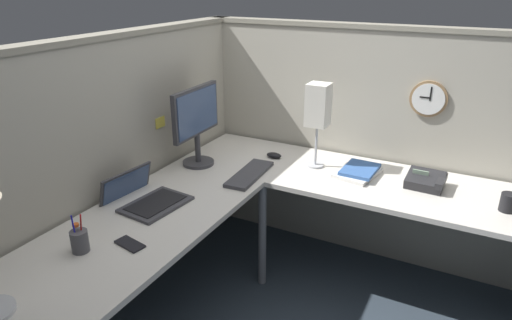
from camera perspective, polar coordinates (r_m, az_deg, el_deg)
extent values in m
plane|color=#2D3842|center=(2.89, 2.24, -17.68)|extent=(6.80, 6.80, 0.00)
cube|color=#A8A393|center=(2.67, -18.21, -2.80)|extent=(2.57, 0.10, 1.55)
cube|color=gray|center=(2.46, -20.45, 14.16)|extent=(2.57, 0.12, 0.03)
cube|color=#A8A393|center=(3.15, 13.67, 1.54)|extent=(0.10, 2.37, 1.55)
cube|color=gray|center=(2.97, 15.08, 15.93)|extent=(0.12, 2.37, 0.03)
cube|color=beige|center=(2.44, -11.49, -6.10)|extent=(2.35, 0.66, 0.03)
cube|color=beige|center=(2.75, 18.27, -3.41)|extent=(0.66, 1.49, 0.03)
cylinder|color=slate|center=(2.86, 0.80, -9.51)|extent=(0.05, 0.05, 0.70)
cylinder|color=#38383D|center=(2.93, -7.27, -0.31)|extent=(0.20, 0.20, 0.02)
cylinder|color=#38383D|center=(2.89, -7.36, 1.52)|extent=(0.04, 0.04, 0.20)
cube|color=#38383D|center=(2.82, -7.60, 6.09)|extent=(0.46, 0.04, 0.30)
cube|color=#384C72|center=(2.81, -7.29, 6.05)|extent=(0.42, 0.02, 0.26)
cube|color=#38383D|center=(2.44, -12.49, -5.48)|extent=(0.36, 0.27, 0.02)
cube|color=black|center=(2.44, -12.51, -5.27)|extent=(0.31, 0.21, 0.00)
cube|color=#38383D|center=(2.58, -16.12, -3.40)|extent=(0.35, 0.10, 0.22)
cube|color=#384C72|center=(2.58, -16.00, -3.44)|extent=(0.31, 0.08, 0.18)
cube|color=#38383D|center=(2.73, -0.81, -1.77)|extent=(0.44, 0.17, 0.02)
ellipsoid|color=black|center=(3.01, 2.28, 0.60)|extent=(0.06, 0.10, 0.03)
cylinder|color=#4C4C51|center=(2.14, -21.32, -9.51)|extent=(0.08, 0.08, 0.10)
cylinder|color=#1E1EB2|center=(2.11, -21.95, -8.08)|extent=(0.01, 0.01, 0.13)
cylinder|color=#B21E1E|center=(2.11, -21.18, -7.89)|extent=(0.01, 0.02, 0.13)
cylinder|color=#D8591E|center=(2.12, -21.78, -7.62)|extent=(0.03, 0.03, 0.01)
cube|color=black|center=(2.14, -15.61, -10.17)|extent=(0.09, 0.15, 0.01)
cube|color=#232326|center=(2.76, 20.52, -2.52)|extent=(0.20, 0.21, 0.10)
cube|color=#8CA58C|center=(2.75, 20.02, -1.63)|extent=(0.02, 0.09, 0.04)
cube|color=#232326|center=(2.74, 22.31, -2.48)|extent=(0.19, 0.05, 0.04)
cube|color=silver|center=(2.81, 12.64, -1.63)|extent=(0.31, 0.26, 0.02)
cube|color=#335999|center=(2.81, 12.96, -1.15)|extent=(0.27, 0.20, 0.02)
cylinder|color=#B7BABF|center=(2.90, 7.44, -0.63)|extent=(0.11, 0.11, 0.01)
cylinder|color=#B7BABF|center=(2.85, 7.57, 1.85)|extent=(0.02, 0.02, 0.27)
cube|color=silver|center=(2.77, 7.84, 6.90)|extent=(0.13, 0.13, 0.26)
cylinder|color=black|center=(2.65, 29.18, -4.70)|extent=(0.08, 0.08, 0.10)
cylinder|color=olive|center=(2.93, 20.92, 7.23)|extent=(0.03, 0.22, 0.22)
cylinder|color=white|center=(2.91, 20.88, 7.16)|extent=(0.00, 0.19, 0.19)
cube|color=black|center=(2.91, 20.51, 7.40)|extent=(0.00, 0.06, 0.01)
cube|color=black|center=(2.90, 21.16, 7.78)|extent=(0.00, 0.01, 0.08)
cube|color=#EAD84C|center=(2.84, -11.97, 4.65)|extent=(0.08, 0.00, 0.07)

